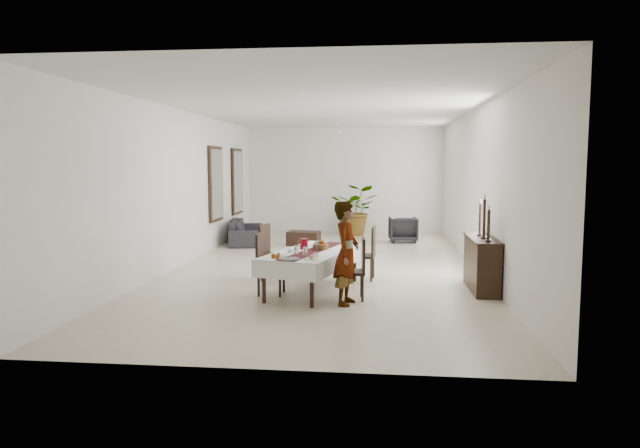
# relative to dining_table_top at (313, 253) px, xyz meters

# --- Properties ---
(floor) EXTENTS (6.00, 12.00, 0.00)m
(floor) POSITION_rel_dining_table_top_xyz_m (-0.01, 2.37, -0.64)
(floor) COLOR beige
(floor) RESTS_ON ground
(ceiling) EXTENTS (6.00, 12.00, 0.02)m
(ceiling) POSITION_rel_dining_table_top_xyz_m (-0.01, 2.37, 2.56)
(ceiling) COLOR white
(ceiling) RESTS_ON wall_back
(wall_back) EXTENTS (6.00, 0.02, 3.20)m
(wall_back) POSITION_rel_dining_table_top_xyz_m (-0.01, 8.37, 0.96)
(wall_back) COLOR white
(wall_back) RESTS_ON floor
(wall_front) EXTENTS (6.00, 0.02, 3.20)m
(wall_front) POSITION_rel_dining_table_top_xyz_m (-0.01, -3.63, 0.96)
(wall_front) COLOR white
(wall_front) RESTS_ON floor
(wall_left) EXTENTS (0.02, 12.00, 3.20)m
(wall_left) POSITION_rel_dining_table_top_xyz_m (-3.01, 2.37, 0.96)
(wall_left) COLOR white
(wall_left) RESTS_ON floor
(wall_right) EXTENTS (0.02, 12.00, 3.20)m
(wall_right) POSITION_rel_dining_table_top_xyz_m (2.99, 2.37, 0.96)
(wall_right) COLOR white
(wall_right) RESTS_ON floor
(dining_table_top) EXTENTS (1.42, 2.29, 0.04)m
(dining_table_top) POSITION_rel_dining_table_top_xyz_m (0.00, 0.00, 0.00)
(dining_table_top) COLOR black
(dining_table_top) RESTS_ON table_leg_fl
(table_leg_fl) EXTENTS (0.08, 0.08, 0.62)m
(table_leg_fl) POSITION_rel_dining_table_top_xyz_m (-0.64, -0.87, -0.33)
(table_leg_fl) COLOR black
(table_leg_fl) RESTS_ON floor
(table_leg_fr) EXTENTS (0.08, 0.08, 0.62)m
(table_leg_fr) POSITION_rel_dining_table_top_xyz_m (0.11, -1.08, -0.33)
(table_leg_fr) COLOR black
(table_leg_fr) RESTS_ON floor
(table_leg_bl) EXTENTS (0.08, 0.08, 0.62)m
(table_leg_bl) POSITION_rel_dining_table_top_xyz_m (-0.11, 1.08, -0.33)
(table_leg_bl) COLOR black
(table_leg_bl) RESTS_ON floor
(table_leg_br) EXTENTS (0.08, 0.08, 0.62)m
(table_leg_br) POSITION_rel_dining_table_top_xyz_m (0.64, 0.87, -0.33)
(table_leg_br) COLOR black
(table_leg_br) RESTS_ON floor
(tablecloth_top) EXTENTS (1.61, 2.48, 0.01)m
(tablecloth_top) POSITION_rel_dining_table_top_xyz_m (0.00, 0.00, 0.03)
(tablecloth_top) COLOR white
(tablecloth_top) RESTS_ON dining_table_top
(tablecloth_drape_left) EXTENTS (0.61, 2.21, 0.27)m
(tablecloth_drape_left) POSITION_rel_dining_table_top_xyz_m (-0.50, 0.14, -0.10)
(tablecloth_drape_left) COLOR white
(tablecloth_drape_left) RESTS_ON dining_table_top
(tablecloth_drape_right) EXTENTS (0.61, 2.21, 0.27)m
(tablecloth_drape_right) POSITION_rel_dining_table_top_xyz_m (0.50, -0.14, -0.10)
(tablecloth_drape_right) COLOR white
(tablecloth_drape_right) RESTS_ON dining_table_top
(tablecloth_drape_near) EXTENTS (1.01, 0.29, 0.27)m
(tablecloth_drape_near) POSITION_rel_dining_table_top_xyz_m (-0.30, -1.10, -0.10)
(tablecloth_drape_near) COLOR white
(tablecloth_drape_near) RESTS_ON dining_table_top
(tablecloth_drape_far) EXTENTS (1.01, 0.29, 0.27)m
(tablecloth_drape_far) POSITION_rel_dining_table_top_xyz_m (0.30, 1.10, -0.10)
(tablecloth_drape_far) COLOR white
(tablecloth_drape_far) RESTS_ON dining_table_top
(table_runner) EXTENTS (0.89, 2.22, 0.00)m
(table_runner) POSITION_rel_dining_table_top_xyz_m (0.00, 0.00, 0.03)
(table_runner) COLOR #541819
(table_runner) RESTS_ON tablecloth_top
(red_pitcher) EXTENTS (0.16, 0.16, 0.18)m
(red_pitcher) POSITION_rel_dining_table_top_xyz_m (-0.18, 0.19, 0.12)
(red_pitcher) COLOR maroon
(red_pitcher) RESTS_ON tablecloth_top
(pitcher_handle) EXTENTS (0.11, 0.05, 0.11)m
(pitcher_handle) POSITION_rel_dining_table_top_xyz_m (-0.25, 0.21, 0.12)
(pitcher_handle) COLOR maroon
(pitcher_handle) RESTS_ON red_pitcher
(wine_glass_near) EXTENTS (0.06, 0.06, 0.15)m
(wine_glass_near) POSITION_rel_dining_table_top_xyz_m (-0.05, -0.58, 0.11)
(wine_glass_near) COLOR white
(wine_glass_near) RESTS_ON tablecloth_top
(wine_glass_mid) EXTENTS (0.06, 0.06, 0.15)m
(wine_glass_mid) POSITION_rel_dining_table_top_xyz_m (-0.21, -0.45, 0.11)
(wine_glass_mid) COLOR silver
(wine_glass_mid) RESTS_ON tablecloth_top
(wine_glass_far) EXTENTS (0.06, 0.06, 0.15)m
(wine_glass_far) POSITION_rel_dining_table_top_xyz_m (0.05, 0.03, 0.11)
(wine_glass_far) COLOR white
(wine_glass_far) RESTS_ON tablecloth_top
(teacup_right) EXTENTS (0.08, 0.08, 0.05)m
(teacup_right) POSITION_rel_dining_table_top_xyz_m (0.12, -0.58, 0.06)
(teacup_right) COLOR silver
(teacup_right) RESTS_ON saucer_right
(saucer_right) EXTENTS (0.13, 0.13, 0.01)m
(saucer_right) POSITION_rel_dining_table_top_xyz_m (0.12, -0.58, 0.04)
(saucer_right) COLOR white
(saucer_right) RESTS_ON tablecloth_top
(teacup_left) EXTENTS (0.08, 0.08, 0.05)m
(teacup_left) POSITION_rel_dining_table_top_xyz_m (-0.34, -0.23, 0.06)
(teacup_left) COLOR silver
(teacup_left) RESTS_ON saucer_left
(saucer_left) EXTENTS (0.13, 0.13, 0.01)m
(saucer_left) POSITION_rel_dining_table_top_xyz_m (-0.34, -0.23, 0.04)
(saucer_left) COLOR white
(saucer_left) RESTS_ON tablecloth_top
(plate_near_right) EXTENTS (0.21, 0.21, 0.01)m
(plate_near_right) POSITION_rel_dining_table_top_xyz_m (0.07, -0.85, 0.04)
(plate_near_right) COLOR white
(plate_near_right) RESTS_ON tablecloth_top
(bread_near_right) EXTENTS (0.08, 0.08, 0.08)m
(bread_near_right) POSITION_rel_dining_table_top_xyz_m (0.07, -0.85, 0.06)
(bread_near_right) COLOR tan
(bread_near_right) RESTS_ON plate_near_right
(plate_near_left) EXTENTS (0.21, 0.21, 0.01)m
(plate_near_left) POSITION_rel_dining_table_top_xyz_m (-0.43, -0.57, 0.04)
(plate_near_left) COLOR white
(plate_near_left) RESTS_ON tablecloth_top
(plate_far_left) EXTENTS (0.21, 0.21, 0.01)m
(plate_far_left) POSITION_rel_dining_table_top_xyz_m (-0.14, 0.54, 0.04)
(plate_far_left) COLOR white
(plate_far_left) RESTS_ON tablecloth_top
(serving_tray) EXTENTS (0.32, 0.32, 0.02)m
(serving_tray) POSITION_rel_dining_table_top_xyz_m (-0.25, -0.90, 0.04)
(serving_tray) COLOR #414146
(serving_tray) RESTS_ON tablecloth_top
(jam_jar_a) EXTENTS (0.06, 0.06, 0.07)m
(jam_jar_a) POSITION_rel_dining_table_top_xyz_m (-0.44, -0.87, 0.07)
(jam_jar_a) COLOR brown
(jam_jar_a) RESTS_ON tablecloth_top
(jam_jar_b) EXTENTS (0.06, 0.06, 0.07)m
(jam_jar_b) POSITION_rel_dining_table_top_xyz_m (-0.51, -0.80, 0.07)
(jam_jar_b) COLOR brown
(jam_jar_b) RESTS_ON tablecloth_top
(jam_jar_c) EXTENTS (0.06, 0.06, 0.07)m
(jam_jar_c) POSITION_rel_dining_table_top_xyz_m (-0.45, -0.72, 0.07)
(jam_jar_c) COLOR #8F5614
(jam_jar_c) RESTS_ON tablecloth_top
(fruit_basket) EXTENTS (0.27, 0.27, 0.09)m
(fruit_basket) POSITION_rel_dining_table_top_xyz_m (0.10, 0.20, 0.08)
(fruit_basket) COLOR brown
(fruit_basket) RESTS_ON tablecloth_top
(fruit_red) EXTENTS (0.08, 0.08, 0.08)m
(fruit_red) POSITION_rel_dining_table_top_xyz_m (0.13, 0.21, 0.14)
(fruit_red) COLOR #A42C10
(fruit_red) RESTS_ON fruit_basket
(fruit_green) EXTENTS (0.07, 0.07, 0.07)m
(fruit_green) POSITION_rel_dining_table_top_xyz_m (0.07, 0.24, 0.14)
(fruit_green) COLOR olive
(fruit_green) RESTS_ON fruit_basket
(chair_right_near_seat) EXTENTS (0.44, 0.44, 0.05)m
(chair_right_near_seat) POSITION_rel_dining_table_top_xyz_m (0.65, -0.49, -0.22)
(chair_right_near_seat) COLOR black
(chair_right_near_seat) RESTS_ON chair_right_near_leg_fl
(chair_right_near_leg_fl) EXTENTS (0.04, 0.04, 0.40)m
(chair_right_near_leg_fl) POSITION_rel_dining_table_top_xyz_m (0.83, -0.64, -0.44)
(chair_right_near_leg_fl) COLOR black
(chair_right_near_leg_fl) RESTS_ON floor
(chair_right_near_leg_fr) EXTENTS (0.04, 0.04, 0.40)m
(chair_right_near_leg_fr) POSITION_rel_dining_table_top_xyz_m (0.81, -0.31, -0.44)
(chair_right_near_leg_fr) COLOR black
(chair_right_near_leg_fr) RESTS_ON floor
(chair_right_near_leg_bl) EXTENTS (0.04, 0.04, 0.40)m
(chair_right_near_leg_bl) POSITION_rel_dining_table_top_xyz_m (0.50, -0.67, -0.44)
(chair_right_near_leg_bl) COLOR black
(chair_right_near_leg_bl) RESTS_ON floor
(chair_right_near_leg_br) EXTENTS (0.04, 0.04, 0.40)m
(chair_right_near_leg_br) POSITION_rel_dining_table_top_xyz_m (0.47, -0.34, -0.44)
(chair_right_near_leg_br) COLOR black
(chair_right_near_leg_br) RESTS_ON floor
(chair_right_near_back) EXTENTS (0.07, 0.41, 0.52)m
(chair_right_near_back) POSITION_rel_dining_table_top_xyz_m (0.84, -0.47, 0.06)
(chair_right_near_back) COLOR black
(chair_right_near_back) RESTS_ON chair_right_near_seat
(chair_right_far_seat) EXTENTS (0.45, 0.45, 0.05)m
(chair_right_far_seat) POSITION_rel_dining_table_top_xyz_m (0.79, 1.06, -0.21)
(chair_right_far_seat) COLOR black
(chair_right_far_seat) RESTS_ON chair_right_far_leg_fl
(chair_right_far_leg_fl) EXTENTS (0.04, 0.04, 0.41)m
(chair_right_far_leg_fl) POSITION_rel_dining_table_top_xyz_m (0.94, 0.87, -0.44)
(chair_right_far_leg_fl) COLOR black
(chair_right_far_leg_fl) RESTS_ON floor
(chair_right_far_leg_fr) EXTENTS (0.04, 0.04, 0.41)m
(chair_right_far_leg_fr) POSITION_rel_dining_table_top_xyz_m (0.97, 1.21, -0.44)
(chair_right_far_leg_fr) COLOR black
(chair_right_far_leg_fr) RESTS_ON floor
(chair_right_far_leg_bl) EXTENTS (0.04, 0.04, 0.41)m
(chair_right_far_leg_bl) POSITION_rel_dining_table_top_xyz_m (0.60, 0.90, -0.44)
(chair_right_far_leg_bl) COLOR black
(chair_right_far_leg_bl) RESTS_ON floor
(chair_right_far_leg_br) EXTENTS (0.04, 0.04, 0.41)m
(chair_right_far_leg_br) POSITION_rel_dining_table_top_xyz_m (0.63, 1.24, -0.44)
(chair_right_far_leg_br) COLOR black
(chair_right_far_leg_br) RESTS_ON floor
(chair_right_far_back) EXTENTS (0.07, 0.41, 0.52)m
(chair_right_far_back) POSITION_rel_dining_table_top_xyz_m (0.97, 1.04, 0.07)
(chair_right_far_back) COLOR black
(chair_right_far_back) RESTS_ON chair_right_far_seat
(chair_left_near_seat) EXTENTS (0.42, 0.42, 0.05)m
(chair_left_near_seat) POSITION_rel_dining_table_top_xyz_m (-0.64, -0.30, -0.20)
(chair_left_near_seat) COLOR black
(chair_left_near_seat) RESTS_ON chair_left_near_leg_fl
(chair_left_near_leg_fl) EXTENTS (0.04, 0.04, 0.41)m
(chair_left_near_leg_fl) POSITION_rel_dining_table_top_xyz_m (-0.81, -0.12, -0.44)
(chair_left_near_leg_fl) COLOR black
(chair_left_near_leg_fl) RESTS_ON floor
(chair_left_near_leg_fr) EXTENTS (0.04, 0.04, 0.41)m
(chair_left_near_leg_fr) POSITION_rel_dining_table_top_xyz_m (-0.81, -0.47, -0.44)
(chair_left_near_leg_fr) COLOR black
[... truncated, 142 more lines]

